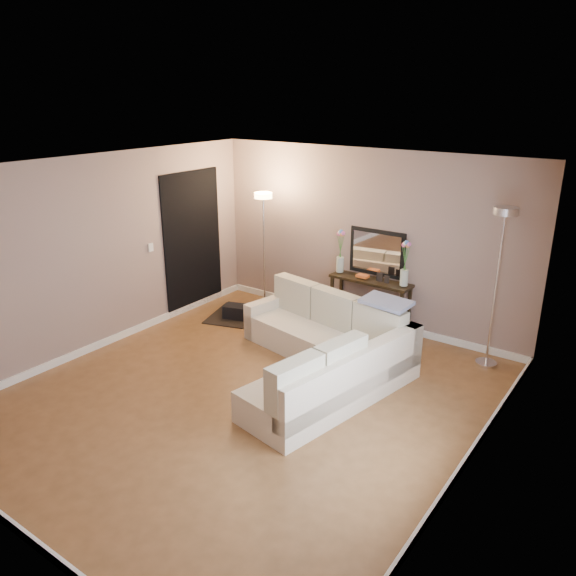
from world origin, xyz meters
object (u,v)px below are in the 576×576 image
Objects in this scene: sectional_sofa at (326,350)px; console_table at (365,300)px; floor_lamp_lit at (264,229)px; floor_lamp_unlit at (500,256)px.

sectional_sofa is 1.62m from console_table.
sectional_sofa is 2.51m from floor_lamp_lit.
sectional_sofa is at bearing -79.11° from console_table.
floor_lamp_unlit is (1.57, 1.42, 1.14)m from sectional_sofa.
console_table is 1.88m from floor_lamp_lit.
console_table is 0.65× the size of floor_lamp_lit.
floor_lamp_unlit is (3.49, 0.17, 0.11)m from floor_lamp_lit.
console_table is at bearing 100.89° from sectional_sofa.
floor_lamp_unlit is at bearing 2.78° from floor_lamp_lit.
console_table is (-0.31, 1.59, 0.12)m from sectional_sofa.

